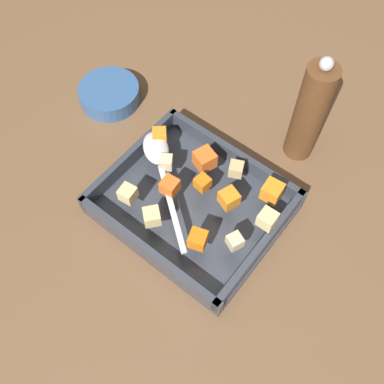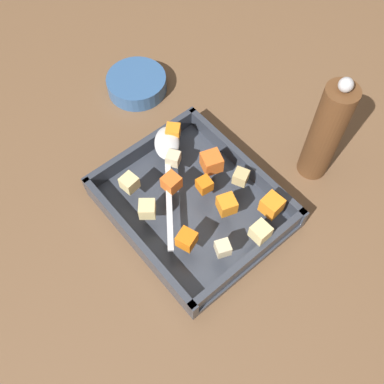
{
  "view_description": "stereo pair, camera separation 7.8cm",
  "coord_description": "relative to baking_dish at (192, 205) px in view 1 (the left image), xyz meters",
  "views": [
    {
      "loc": [
        0.24,
        -0.33,
        0.74
      ],
      "look_at": [
        -0.0,
        -0.02,
        0.06
      ],
      "focal_mm": 41.83,
      "sensor_mm": 36.0,
      "label": 1
    },
    {
      "loc": [
        0.3,
        -0.27,
        0.74
      ],
      "look_at": [
        -0.0,
        -0.02,
        0.06
      ],
      "focal_mm": 41.83,
      "sensor_mm": 36.0,
      "label": 2
    }
  ],
  "objects": [
    {
      "name": "ground_plane",
      "position": [
        0.0,
        0.02,
        -0.01
      ],
      "size": [
        4.0,
        4.0,
        0.0
      ],
      "primitive_type": "plane",
      "color": "brown"
    },
    {
      "name": "baking_dish",
      "position": [
        0.0,
        0.0,
        0.0
      ],
      "size": [
        0.31,
        0.26,
        0.05
      ],
      "color": "#333842",
      "rests_on": "ground_plane"
    },
    {
      "name": "carrot_chunk_mid_left",
      "position": [
        0.06,
        0.03,
        0.05
      ],
      "size": [
        0.04,
        0.04,
        0.03
      ],
      "primitive_type": "cube",
      "rotation": [
        0.0,
        0.0,
        5.95
      ],
      "color": "orange",
      "rests_on": "baking_dish"
    },
    {
      "name": "carrot_chunk_mid_right",
      "position": [
        0.06,
        -0.07,
        0.05
      ],
      "size": [
        0.04,
        0.04,
        0.03
      ],
      "primitive_type": "cube",
      "rotation": [
        0.0,
        0.0,
        1.91
      ],
      "color": "orange",
      "rests_on": "baking_dish"
    },
    {
      "name": "carrot_chunk_corner_se",
      "position": [
        -0.02,
        0.06,
        0.05
      ],
      "size": [
        0.04,
        0.04,
        0.03
      ],
      "primitive_type": "cube",
      "rotation": [
        0.0,
        0.0,
        4.38
      ],
      "color": "orange",
      "rests_on": "baking_dish"
    },
    {
      "name": "carrot_chunk_corner_sw",
      "position": [
        0.11,
        0.08,
        0.05
      ],
      "size": [
        0.03,
        0.03,
        0.03
      ],
      "primitive_type": "cube",
      "rotation": [
        0.0,
        0.0,
        0.09
      ],
      "color": "orange",
      "rests_on": "baking_dish"
    },
    {
      "name": "carrot_chunk_corner_ne",
      "position": [
        -0.04,
        -0.02,
        0.05
      ],
      "size": [
        0.03,
        0.03,
        0.03
      ],
      "primitive_type": "cube",
      "rotation": [
        0.0,
        0.0,
        3.24
      ],
      "color": "orange",
      "rests_on": "baking_dish"
    },
    {
      "name": "carrot_chunk_center",
      "position": [
        0.01,
        0.03,
        0.05
      ],
      "size": [
        0.03,
        0.03,
        0.02
      ],
      "primitive_type": "cube",
      "rotation": [
        0.0,
        0.0,
        4.58
      ],
      "color": "orange",
      "rests_on": "baking_dish"
    },
    {
      "name": "carrot_chunk_corner_nw",
      "position": [
        -0.12,
        0.06,
        0.05
      ],
      "size": [
        0.04,
        0.04,
        0.03
      ],
      "primitive_type": "cube",
      "rotation": [
        0.0,
        0.0,
        0.74
      ],
      "color": "orange",
      "rests_on": "baking_dish"
    },
    {
      "name": "potato_chunk_front_center",
      "position": [
        -0.08,
        0.02,
        0.05
      ],
      "size": [
        0.03,
        0.03,
        0.02
      ],
      "primitive_type": "cube",
      "rotation": [
        0.0,
        0.0,
        2.16
      ],
      "color": "beige",
      "rests_on": "baking_dish"
    },
    {
      "name": "potato_chunk_under_handle",
      "position": [
        0.03,
        0.09,
        0.05
      ],
      "size": [
        0.03,
        0.03,
        0.02
      ],
      "primitive_type": "cube",
      "rotation": [
        0.0,
        0.0,
        0.44
      ],
      "color": "tan",
      "rests_on": "baking_dish"
    },
    {
      "name": "potato_chunk_near_spoon",
      "position": [
        -0.02,
        -0.08,
        0.05
      ],
      "size": [
        0.04,
        0.04,
        0.03
      ],
      "primitive_type": "cube",
      "rotation": [
        0.0,
        0.0,
        2.45
      ],
      "color": "#E0CC89",
      "rests_on": "baking_dish"
    },
    {
      "name": "potato_chunk_far_left",
      "position": [
        0.11,
        -0.03,
        0.05
      ],
      "size": [
        0.03,
        0.03,
        0.02
      ],
      "primitive_type": "cube",
      "rotation": [
        0.0,
        0.0,
        4.32
      ],
      "color": "beige",
      "rests_on": "baking_dish"
    },
    {
      "name": "potato_chunk_near_left",
      "position": [
        -0.08,
        -0.07,
        0.05
      ],
      "size": [
        0.03,
        0.03,
        0.03
      ],
      "primitive_type": "cube",
      "rotation": [
        0.0,
        0.0,
        0.13
      ],
      "color": "#E0CC89",
      "rests_on": "baking_dish"
    },
    {
      "name": "potato_chunk_heap_top",
      "position": [
        0.13,
        0.04,
        0.05
      ],
      "size": [
        0.03,
        0.03,
        0.03
      ],
      "primitive_type": "cube",
      "rotation": [
        0.0,
        0.0,
        4.74
      ],
      "color": "#E0CC89",
      "rests_on": "baking_dish"
    },
    {
      "name": "serving_spoon",
      "position": [
        -0.1,
        0.02,
        0.05
      ],
      "size": [
        0.22,
        0.17,
        0.02
      ],
      "rotation": [
        0.0,
        0.0,
        5.64
      ],
      "color": "silver",
      "rests_on": "baking_dish"
    },
    {
      "name": "pepper_mill",
      "position": [
        0.08,
        0.24,
        0.1
      ],
      "size": [
        0.06,
        0.06,
        0.24
      ],
      "color": "brown",
      "rests_on": "ground_plane"
    },
    {
      "name": "small_prep_bowl",
      "position": [
        -0.3,
        0.1,
        0.0
      ],
      "size": [
        0.13,
        0.13,
        0.04
      ],
      "primitive_type": "cylinder",
      "color": "#33598C",
      "rests_on": "ground_plane"
    }
  ]
}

